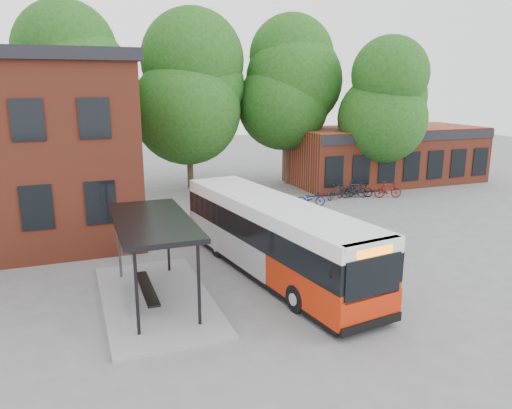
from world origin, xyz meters
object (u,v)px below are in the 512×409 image
object	(u,v)px
bicycle_7	(388,190)
city_bus	(273,238)
bus_shelter	(155,260)
bicycle_0	(311,199)
bicycle_6	(359,190)
bicycle_3	(336,192)
bicycle_4	(348,189)
bicycle_5	(354,190)

from	to	relation	value
bicycle_7	city_bus	bearing A→B (deg)	145.71
bus_shelter	bicycle_7	xyz separation A→B (m)	(16.50, 10.31, -0.92)
bus_shelter	bicycle_0	xyz separation A→B (m)	(10.91, 10.11, -1.00)
bicycle_6	bicycle_7	distance (m)	1.83
bicycle_3	bicycle_7	size ratio (longest dim) A/B	0.95
city_bus	bicycle_6	world-z (taller)	city_bus
bicycle_6	bicycle_7	bearing A→B (deg)	-97.06
bicycle_3	bicycle_4	size ratio (longest dim) A/B	1.11
city_bus	bicycle_0	bearing A→B (deg)	47.49
bicycle_4	bicycle_5	distance (m)	0.91
city_bus	bicycle_3	distance (m)	13.27
bus_shelter	bicycle_5	xyz separation A→B (m)	(14.48, 11.05, -0.91)
bicycle_3	bicycle_4	bearing A→B (deg)	-81.95
city_bus	bicycle_7	world-z (taller)	city_bus
bicycle_3	bicycle_5	bearing A→B (deg)	-113.78
bus_shelter	bicycle_3	world-z (taller)	bus_shelter
city_bus	bicycle_0	distance (m)	11.19
bicycle_6	bicycle_5	bearing A→B (deg)	129.21
city_bus	bicycle_3	xyz separation A→B (m)	(8.51, 10.15, -0.92)
bicycle_0	bicycle_6	xyz separation A→B (m)	(3.99, 1.07, 0.02)
bicycle_0	bicycle_6	size ratio (longest dim) A/B	0.96
bicycle_0	bicycle_6	world-z (taller)	bicycle_6
bicycle_0	bicycle_5	xyz separation A→B (m)	(3.58, 0.94, 0.09)
bicycle_0	bicycle_4	distance (m)	4.09
city_bus	bicycle_5	size ratio (longest dim) A/B	6.24
bicycle_6	city_bus	bearing A→B (deg)	156.41
bicycle_5	bicycle_6	size ratio (longest dim) A/B	1.00
bicycle_4	bicycle_0	bearing A→B (deg)	136.30
bicycle_3	bicycle_0	bearing A→B (deg)	88.72
bicycle_0	bicycle_5	bearing A→B (deg)	-55.32
bicycle_5	city_bus	bearing A→B (deg)	151.41
bicycle_3	bicycle_5	distance (m)	1.36
bicycle_0	city_bus	bearing A→B (deg)	165.70
bicycle_0	bicycle_5	distance (m)	3.70
bicycle_6	bicycle_7	size ratio (longest dim) A/B	1.02
bicycle_3	bicycle_6	size ratio (longest dim) A/B	0.93
bicycle_0	bicycle_4	size ratio (longest dim) A/B	1.14
bus_shelter	city_bus	bearing A→B (deg)	11.01
bicycle_3	city_bus	bearing A→B (deg)	115.99
city_bus	bicycle_6	distance (m)	14.56
bicycle_3	bicycle_4	world-z (taller)	bicycle_3
bus_shelter	bicycle_0	bearing A→B (deg)	42.84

